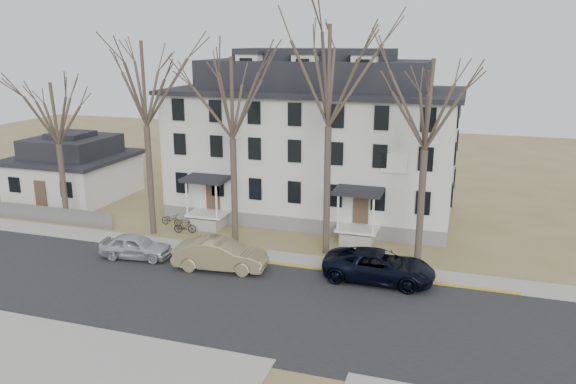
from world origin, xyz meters
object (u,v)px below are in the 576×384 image
(small_house, at_px, (74,170))
(bicycle_left, at_px, (171,220))
(tree_mid_left, at_px, (232,92))
(car_tan, at_px, (220,255))
(tree_far_left, at_px, (143,78))
(bicycle_right, at_px, (185,227))
(tree_mid_right, at_px, (428,98))
(tree_bungalow, at_px, (55,109))
(car_navy, at_px, (379,267))
(boarding_house, at_px, (315,142))
(tree_center, at_px, (329,68))
(car_silver, at_px, (136,247))

(small_house, xyz_separation_m, bicycle_left, (11.45, -4.56, -1.80))
(tree_mid_left, distance_m, car_tan, 9.79)
(car_tan, height_order, bicycle_left, car_tan)
(tree_far_left, distance_m, bicycle_right, 10.12)
(tree_mid_left, distance_m, tree_mid_right, 11.50)
(small_house, height_order, tree_mid_right, tree_mid_right)
(tree_bungalow, height_order, car_navy, tree_bungalow)
(bicycle_right, bearing_deg, bicycle_left, 42.64)
(boarding_house, distance_m, tree_mid_right, 12.51)
(car_navy, xyz_separation_m, bicycle_left, (-15.28, 4.79, -0.38))
(tree_mid_right, relative_size, car_tan, 2.42)
(tree_bungalow, distance_m, bicycle_left, 10.82)
(tree_far_left, bearing_deg, car_navy, -11.33)
(boarding_house, relative_size, small_house, 2.39)
(car_tan, bearing_deg, tree_mid_left, 5.52)
(car_navy, height_order, bicycle_left, car_navy)
(tree_center, relative_size, car_tan, 2.79)
(bicycle_right, bearing_deg, small_house, 52.33)
(bicycle_left, bearing_deg, tree_bungalow, 114.67)
(tree_mid_left, relative_size, bicycle_right, 8.32)
(boarding_house, distance_m, car_navy, 13.92)
(boarding_house, xyz_separation_m, bicycle_right, (-6.91, -7.58, -4.92))
(tree_bungalow, relative_size, car_silver, 2.53)
(small_house, relative_size, tree_far_left, 0.63)
(tree_mid_left, distance_m, bicycle_left, 10.83)
(car_tan, xyz_separation_m, car_navy, (8.80, 1.18, -0.04))
(boarding_house, xyz_separation_m, car_silver, (-7.58, -12.48, -4.65))
(tree_mid_right, relative_size, car_navy, 2.14)
(tree_bungalow, xyz_separation_m, bicycle_right, (9.09, 0.57, -7.66))
(tree_center, height_order, bicycle_left, tree_center)
(car_navy, relative_size, bicycle_left, 3.51)
(boarding_house, distance_m, small_house, 20.34)
(tree_mid_left, height_order, tree_center, tree_center)
(small_house, xyz_separation_m, tree_far_left, (11.00, -6.20, 8.09))
(car_navy, bearing_deg, tree_bungalow, 82.84)
(small_house, height_order, tree_center, tree_center)
(small_house, height_order, tree_bungalow, tree_bungalow)
(small_house, bearing_deg, bicycle_right, -23.24)
(car_silver, distance_m, car_navy, 14.35)
(tree_bungalow, height_order, bicycle_left, tree_bungalow)
(boarding_house, xyz_separation_m, car_navy, (6.73, -11.30, -4.55))
(tree_far_left, relative_size, car_navy, 2.30)
(tree_mid_right, height_order, car_tan, tree_mid_right)
(boarding_house, height_order, tree_far_left, tree_far_left)
(tree_bungalow, bearing_deg, car_tan, -17.27)
(small_house, height_order, tree_mid_left, tree_mid_left)
(tree_mid_right, xyz_separation_m, car_tan, (-10.58, -4.33, -8.74))
(tree_center, xyz_separation_m, car_navy, (3.73, -3.15, -10.26))
(tree_mid_right, relative_size, car_silver, 2.99)
(bicycle_left, relative_size, bicycle_right, 1.11)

